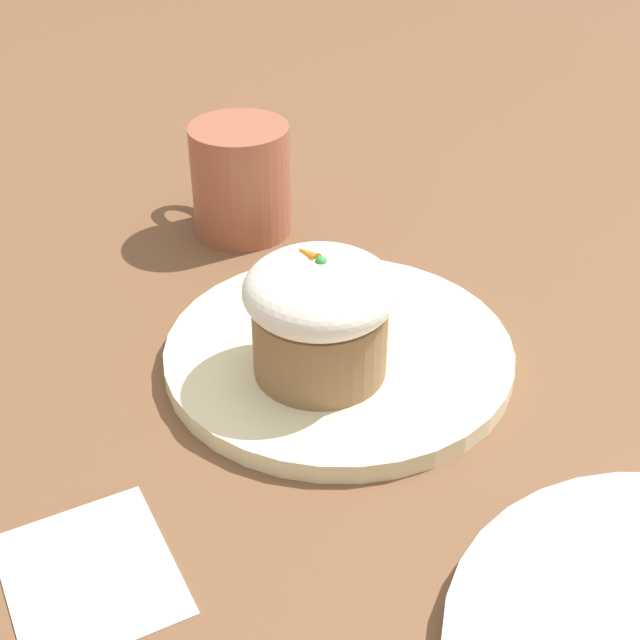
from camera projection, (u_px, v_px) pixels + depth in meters
name	position (u px, v px, depth m)	size (l,w,h in m)	color
ground_plane	(338.00, 361.00, 0.67)	(4.00, 4.00, 0.00)	brown
dessert_plate	(339.00, 353.00, 0.67)	(0.26, 0.26, 0.02)	beige
carrot_cake	(320.00, 314.00, 0.61)	(0.11, 0.11, 0.09)	olive
spoon	(338.00, 319.00, 0.69)	(0.08, 0.12, 0.01)	#B7B7BC
coffee_cup	(240.00, 179.00, 0.82)	(0.13, 0.09, 0.10)	#9E563D
paper_napkin	(90.00, 574.00, 0.51)	(0.12, 0.11, 0.00)	white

